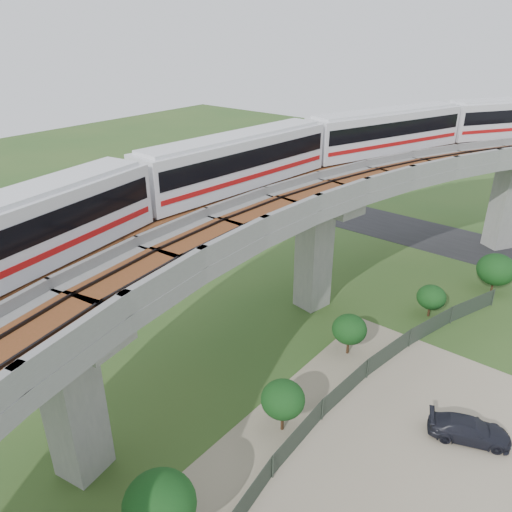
# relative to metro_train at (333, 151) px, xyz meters

# --- Properties ---
(ground) EXTENTS (160.00, 160.00, 0.00)m
(ground) POSITION_rel_metro_train_xyz_m (-1.44, -11.39, -12.31)
(ground) COLOR #2E5321
(ground) RESTS_ON ground
(dirt_lot) EXTENTS (18.00, 26.00, 0.04)m
(dirt_lot) POSITION_rel_metro_train_xyz_m (12.56, -13.39, -12.29)
(dirt_lot) COLOR gray
(dirt_lot) RESTS_ON ground
(asphalt_road) EXTENTS (60.00, 8.00, 0.03)m
(asphalt_road) POSITION_rel_metro_train_xyz_m (-1.44, 18.61, -12.29)
(asphalt_road) COLOR #232326
(asphalt_road) RESTS_ON ground
(viaduct) EXTENTS (19.58, 73.98, 11.40)m
(viaduct) POSITION_rel_metro_train_xyz_m (2.40, -11.39, -3.26)
(viaduct) COLOR #99968E
(viaduct) RESTS_ON ground
(metro_train) EXTENTS (17.22, 60.16, 3.64)m
(metro_train) POSITION_rel_metro_train_xyz_m (0.00, 0.00, 0.00)
(metro_train) COLOR silver
(metro_train) RESTS_ON ground
(fence) EXTENTS (3.87, 38.73, 1.50)m
(fence) POSITION_rel_metro_train_xyz_m (8.31, -11.39, -11.56)
(fence) COLOR #2D382D
(fence) RESTS_ON ground
(tree_0) EXTENTS (3.06, 3.06, 3.39)m
(tree_0) POSITION_rel_metro_train_xyz_m (10.10, 10.27, -10.23)
(tree_0) COLOR #382314
(tree_0) RESTS_ON ground
(tree_1) EXTENTS (2.18, 2.18, 2.59)m
(tree_1) POSITION_rel_metro_train_xyz_m (7.47, 3.22, -10.65)
(tree_1) COLOR #382314
(tree_1) RESTS_ON ground
(tree_2) EXTENTS (2.34, 2.34, 2.95)m
(tree_2) POSITION_rel_metro_train_xyz_m (5.02, -4.93, -10.35)
(tree_2) COLOR #382314
(tree_2) RESTS_ON ground
(tree_3) EXTENTS (2.42, 2.42, 3.18)m
(tree_3) POSITION_rel_metro_train_xyz_m (5.73, -13.41, -10.16)
(tree_3) COLOR #382314
(tree_3) RESTS_ON ground
(tree_4) EXTENTS (3.09, 3.09, 3.89)m
(tree_4) POSITION_rel_metro_train_xyz_m (5.79, -22.11, -9.73)
(tree_4) COLOR #382314
(tree_4) RESTS_ON ground
(car_dark) EXTENTS (4.61, 3.24, 1.24)m
(car_dark) POSITION_rel_metro_train_xyz_m (13.97, -7.58, -11.65)
(car_dark) COLOR black
(car_dark) RESTS_ON dirt_lot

